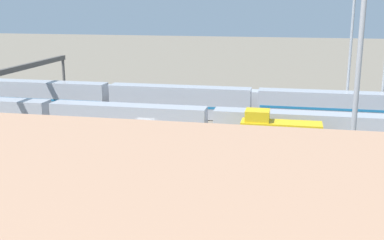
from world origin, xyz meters
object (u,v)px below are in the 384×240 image
train_on_track_7 (18,157)px  train_on_track_0 (154,98)px  light_mast_1 (363,11)px  train_on_track_4 (279,134)px  signal_gantry (1,77)px  train_on_track_1 (180,102)px  light_mast_0 (354,3)px  train_on_track_3 (114,117)px

train_on_track_7 → train_on_track_0: size_ratio=0.48×
light_mast_1 → train_on_track_4: bearing=-70.1°
light_mast_1 → signal_gantry: light_mast_1 is taller
train_on_track_1 → train_on_track_0: size_ratio=0.86×
train_on_track_7 → train_on_track_0: bearing=-98.4°
train_on_track_0 → train_on_track_1: bearing=138.9°
train_on_track_4 → light_mast_1: size_ratio=0.36×
light_mast_0 → light_mast_1: size_ratio=1.04×
light_mast_0 → light_mast_1: (3.91, 40.29, -0.61)m
train_on_track_4 → light_mast_0: 29.35m
train_on_track_4 → train_on_track_3: 24.32m
light_mast_0 → light_mast_1: 40.49m
train_on_track_3 → signal_gantry: size_ratio=2.87×
train_on_track_3 → train_on_track_0: bearing=-96.8°
train_on_track_1 → light_mast_0: 31.77m
train_on_track_4 → train_on_track_0: train_on_track_4 is taller
train_on_track_7 → train_on_track_4: 31.02m
train_on_track_7 → train_on_track_1: bearing=-109.9°
train_on_track_4 → train_on_track_1: same height
train_on_track_4 → light_mast_1: bearing=109.9°
train_on_track_1 → signal_gantry: bearing=27.9°
train_on_track_0 → signal_gantry: (17.85, 17.50, 5.67)m
train_on_track_7 → light_mast_0: light_mast_0 is taller
train_on_track_3 → light_mast_0: light_mast_0 is taller
light_mast_0 → train_on_track_0: bearing=4.0°
train_on_track_3 → light_mast_0: bearing=-153.2°
train_on_track_1 → train_on_track_3: size_ratio=1.04×
light_mast_1 → signal_gantry: (46.40, -20.53, -9.84)m
light_mast_0 → light_mast_1: bearing=84.5°
train_on_track_1 → train_on_track_0: 7.63m
train_on_track_4 → train_on_track_3: train_on_track_4 is taller
light_mast_0 → signal_gantry: (50.30, 19.76, -10.45)m
signal_gantry → light_mast_0: bearing=-158.6°
train_on_track_7 → train_on_track_3: size_ratio=0.58×
light_mast_0 → signal_gantry: size_ratio=0.72×
train_on_track_7 → light_mast_1: size_ratio=2.40×
train_on_track_1 → light_mast_0: light_mast_0 is taller
train_on_track_7 → train_on_track_4: bearing=-151.1°
train_on_track_1 → train_on_track_0: (5.73, -5.00, -0.54)m
train_on_track_0 → light_mast_1: (-28.55, 38.03, 15.51)m
train_on_track_0 → signal_gantry: bearing=44.4°
train_on_track_7 → light_mast_1: bearing=174.9°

